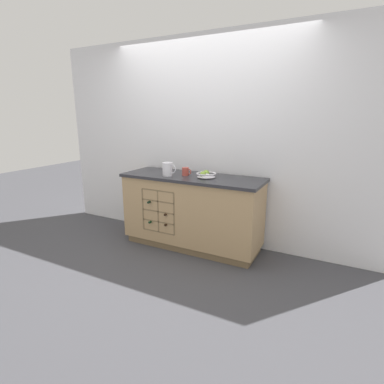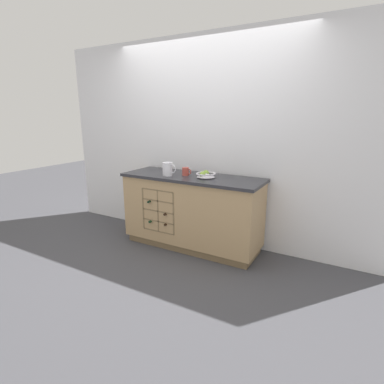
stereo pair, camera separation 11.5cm
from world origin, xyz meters
name	(u,v)px [view 1 (the left image)]	position (x,y,z in m)	size (l,w,h in m)	color
ground_plane	(192,246)	(0.00, 0.00, 0.00)	(14.00, 14.00, 0.00)	#424247
back_wall	(205,142)	(0.00, 0.35, 1.27)	(4.40, 0.06, 2.55)	white
kitchen_island	(192,211)	(0.00, 0.00, 0.46)	(1.72, 0.62, 0.90)	olive
fruit_bowl	(206,174)	(0.19, -0.01, 0.94)	(0.23, 0.23, 0.08)	silver
white_pitcher	(168,169)	(-0.26, -0.13, 0.99)	(0.18, 0.12, 0.16)	white
ceramic_mug	(186,171)	(-0.08, -0.01, 0.95)	(0.12, 0.08, 0.10)	#B7473D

